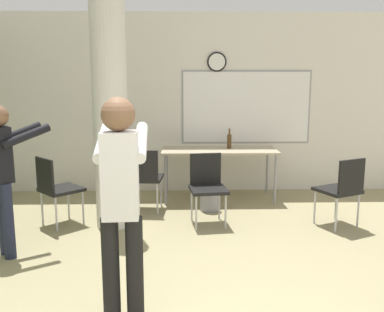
# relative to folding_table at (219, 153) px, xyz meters

# --- Properties ---
(wall_back) EXTENTS (8.00, 0.15, 2.80)m
(wall_back) POSITION_rel_folding_table_xyz_m (-0.25, 0.56, 0.69)
(wall_back) COLOR silver
(wall_back) RESTS_ON ground_plane
(support_pillar) EXTENTS (0.41, 0.41, 2.80)m
(support_pillar) POSITION_rel_folding_table_xyz_m (-1.41, -1.15, 0.69)
(support_pillar) COLOR silver
(support_pillar) RESTS_ON ground_plane
(folding_table) EXTENTS (1.70, 0.70, 0.76)m
(folding_table) POSITION_rel_folding_table_xyz_m (0.00, 0.00, 0.00)
(folding_table) COLOR tan
(folding_table) RESTS_ON ground_plane
(bottle_on_table) EXTENTS (0.07, 0.07, 0.30)m
(bottle_on_table) POSITION_rel_folding_table_xyz_m (0.16, 0.08, 0.17)
(bottle_on_table) COLOR #4C3319
(bottle_on_table) RESTS_ON folding_table
(waste_bin) EXTENTS (0.26, 0.26, 0.37)m
(waste_bin) POSITION_rel_folding_table_xyz_m (-0.18, -0.58, -0.52)
(waste_bin) COLOR gray
(waste_bin) RESTS_ON ground_plane
(chair_near_pillar) EXTENTS (0.62, 0.62, 0.87)m
(chair_near_pillar) POSITION_rel_folding_table_xyz_m (-2.10, -1.16, -0.20)
(chair_near_pillar) COLOR black
(chair_near_pillar) RESTS_ON ground_plane
(chair_mid_room) EXTENTS (0.59, 0.59, 0.87)m
(chair_mid_room) POSITION_rel_folding_table_xyz_m (1.38, -1.30, -0.20)
(chair_mid_room) COLOR black
(chair_mid_room) RESTS_ON ground_plane
(chair_table_left) EXTENTS (0.48, 0.48, 0.87)m
(chair_table_left) POSITION_rel_folding_table_xyz_m (-1.06, -0.60, -0.20)
(chair_table_left) COLOR black
(chair_table_left) RESTS_ON ground_plane
(chair_table_front) EXTENTS (0.49, 0.49, 0.87)m
(chair_table_front) POSITION_rel_folding_table_xyz_m (-0.24, -1.09, -0.20)
(chair_table_front) COLOR black
(chair_table_front) RESTS_ON ground_plane
(person_playing_front) EXTENTS (0.39, 0.66, 1.68)m
(person_playing_front) POSITION_rel_folding_table_xyz_m (-0.99, -3.38, 0.28)
(person_playing_front) COLOR black
(person_playing_front) RESTS_ON ground_plane
(person_watching_back) EXTENTS (0.61, 0.56, 1.55)m
(person_watching_back) POSITION_rel_folding_table_xyz_m (-2.33, -2.04, 0.20)
(person_watching_back) COLOR #1E2338
(person_watching_back) RESTS_ON ground_plane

